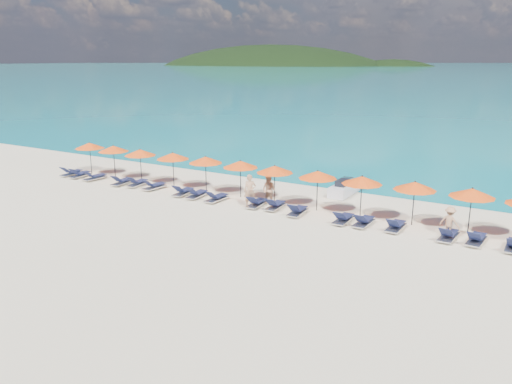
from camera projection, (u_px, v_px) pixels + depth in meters
The scene contains 35 objects.
ground at pixel (225, 229), 24.29m from camera, with size 1400.00×1400.00×0.00m, color beige.
headland_main at pixel (268, 96), 630.64m from camera, with size 374.00×242.00×126.50m.
headland_small at pixel (391, 98), 572.64m from camera, with size 162.00×126.00×85.50m.
jetski at pixel (344, 189), 30.35m from camera, with size 1.07×2.75×0.97m.
beachgoer_a at pixel (250, 191), 27.76m from camera, with size 0.67×0.44×1.85m, color tan.
beachgoer_b at pixel (269, 190), 28.19m from camera, with size 0.83×0.48×1.71m, color tan.
beachgoer_c at pixel (450, 222), 23.19m from camera, with size 0.93×0.43×1.44m, color tan.
umbrella_0 at pixel (90, 146), 35.79m from camera, with size 2.10×2.10×2.28m.
umbrella_1 at pixel (113, 149), 34.57m from camera, with size 2.10×2.10×2.28m.
umbrella_2 at pixel (140, 152), 33.16m from camera, with size 2.10×2.10×2.28m.
umbrella_3 at pixel (173, 156), 31.95m from camera, with size 2.10×2.10×2.28m.
umbrella_4 at pixel (206, 160), 30.73m from camera, with size 2.10×2.10×2.28m.
umbrella_5 at pixel (240, 164), 29.46m from camera, with size 2.10×2.10×2.28m.
umbrella_6 at pixel (275, 169), 28.12m from camera, with size 2.10×2.10×2.28m.
umbrella_7 at pixel (318, 175), 26.81m from camera, with size 2.10×2.10×2.28m.
umbrella_8 at pixel (362, 180), 25.59m from camera, with size 2.10×2.10×2.28m.
umbrella_9 at pixel (415, 186), 24.43m from camera, with size 2.10×2.10×2.28m.
umbrella_10 at pixel (472, 193), 23.19m from camera, with size 2.10×2.10×2.28m.
lounger_0 at pixel (71, 173), 35.37m from camera, with size 0.70×1.73×0.66m.
lounger_1 at pixel (80, 174), 34.86m from camera, with size 0.72×1.73×0.66m.
lounger_2 at pixel (95, 177), 34.11m from camera, with size 0.74×1.74×0.66m.
lounger_3 at pixel (122, 181), 32.82m from camera, with size 0.79×1.75×0.66m.
lounger_4 at pixel (137, 183), 32.47m from camera, with size 0.79×1.76×0.66m.
lounger_5 at pixel (154, 186), 31.65m from camera, with size 0.72×1.74×0.66m.
lounger_6 at pixel (183, 192), 30.31m from camera, with size 0.76×1.75×0.66m.
lounger_7 at pixel (197, 194), 29.77m from camera, with size 0.74×1.74×0.66m.
lounger_8 at pixel (217, 198), 29.00m from camera, with size 0.69×1.73×0.66m.
lounger_9 at pixel (256, 203), 27.93m from camera, with size 0.73×1.74×0.66m.
lounger_10 at pixel (275, 205), 27.49m from camera, with size 0.72×1.73×0.66m.
lounger_11 at pixel (297, 211), 26.49m from camera, with size 0.73×1.74×0.66m.
lounger_12 at pixel (343, 218), 25.20m from camera, with size 0.65×1.71×0.66m.
lounger_13 at pixel (364, 221), 24.76m from camera, with size 0.70×1.73×0.66m.
lounger_14 at pixel (396, 226), 24.10m from camera, with size 0.66×1.71×0.66m.
lounger_15 at pixel (448, 235), 22.83m from camera, with size 0.74×1.74×0.66m.
lounger_16 at pixel (476, 239), 22.35m from camera, with size 0.76×1.75×0.66m.
Camera 1 is at (13.04, -19.01, 8.04)m, focal length 35.00 mm.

